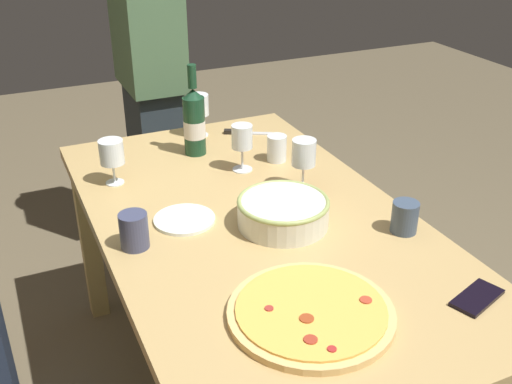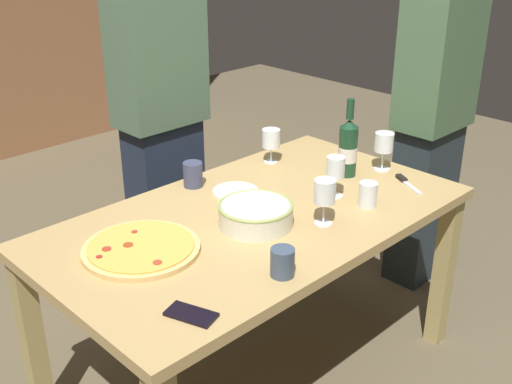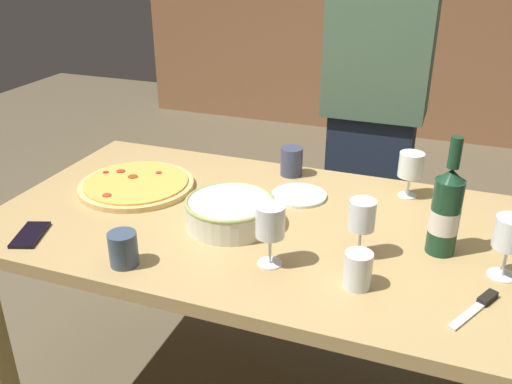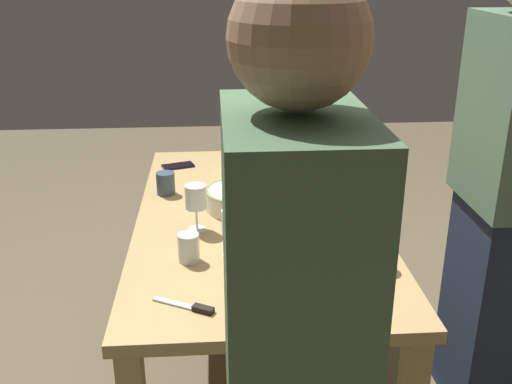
{
  "view_description": "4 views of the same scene",
  "coord_description": "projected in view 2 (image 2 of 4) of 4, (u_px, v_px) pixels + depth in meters",
  "views": [
    {
      "loc": [
        -1.44,
        0.65,
        1.66
      ],
      "look_at": [
        0.0,
        0.0,
        0.84
      ],
      "focal_mm": 43.03,
      "sensor_mm": 36.0,
      "label": 1
    },
    {
      "loc": [
        -1.47,
        -1.49,
        1.8
      ],
      "look_at": [
        0.0,
        0.0,
        0.84
      ],
      "focal_mm": 44.35,
      "sensor_mm": 36.0,
      "label": 2
    },
    {
      "loc": [
        0.52,
        -1.4,
        1.55
      ],
      "look_at": [
        0.0,
        0.0,
        0.84
      ],
      "focal_mm": 38.79,
      "sensor_mm": 36.0,
      "label": 3
    },
    {
      "loc": [
        2.09,
        -0.15,
        1.67
      ],
      "look_at": [
        0.0,
        0.0,
        0.84
      ],
      "focal_mm": 42.01,
      "sensor_mm": 36.0,
      "label": 4
    }
  ],
  "objects": [
    {
      "name": "pizza",
      "position": [
        141.0,
        248.0,
        2.08
      ],
      "size": [
        0.39,
        0.39,
        0.03
      ],
      "color": "#E5B970",
      "rests_on": "dining_table"
    },
    {
      "name": "cell_phone",
      "position": [
        191.0,
        314.0,
        1.76
      ],
      "size": [
        0.11,
        0.16,
        0.01
      ],
      "primitive_type": "cube",
      "rotation": [
        0.0,
        0.0,
        3.48
      ],
      "color": "black",
      "rests_on": "dining_table"
    },
    {
      "name": "person_host",
      "position": [
        432.0,
        120.0,
        3.03
      ],
      "size": [
        0.38,
        0.24,
        1.67
      ],
      "rotation": [
        0.0,
        0.0,
        3.13
      ],
      "color": "#263137",
      "rests_on": "ground"
    },
    {
      "name": "cup_ceramic",
      "position": [
        282.0,
        262.0,
        1.94
      ],
      "size": [
        0.08,
        0.08,
        0.09
      ],
      "primitive_type": "cylinder",
      "color": "#3D4D63",
      "rests_on": "dining_table"
    },
    {
      "name": "wine_bottle",
      "position": [
        347.0,
        147.0,
        2.63
      ],
      "size": [
        0.08,
        0.08,
        0.33
      ],
      "color": "#173D25",
      "rests_on": "dining_table"
    },
    {
      "name": "serving_bowl",
      "position": [
        256.0,
        214.0,
        2.24
      ],
      "size": [
        0.27,
        0.27,
        0.08
      ],
      "color": "silver",
      "rests_on": "dining_table"
    },
    {
      "name": "side_plate",
      "position": [
        236.0,
        191.0,
        2.51
      ],
      "size": [
        0.18,
        0.18,
        0.01
      ],
      "primitive_type": "cylinder",
      "color": "white",
      "rests_on": "dining_table"
    },
    {
      "name": "pizza_knife",
      "position": [
        406.0,
        182.0,
        2.6
      ],
      "size": [
        0.11,
        0.18,
        0.02
      ],
      "color": "silver",
      "rests_on": "dining_table"
    },
    {
      "name": "person_guest_left",
      "position": [
        161.0,
        116.0,
        2.96
      ],
      "size": [
        0.41,
        0.24,
        1.74
      ],
      "rotation": [
        0.0,
        0.0,
        -1.81
      ],
      "color": "#1E293C",
      "rests_on": "ground"
    },
    {
      "name": "wine_glass_by_bottle",
      "position": [
        336.0,
        169.0,
        2.44
      ],
      "size": [
        0.07,
        0.07,
        0.16
      ],
      "color": "white",
      "rests_on": "dining_table"
    },
    {
      "name": "wine_glass_far_right",
      "position": [
        271.0,
        139.0,
        2.77
      ],
      "size": [
        0.08,
        0.08,
        0.15
      ],
      "color": "white",
      "rests_on": "dining_table"
    },
    {
      "name": "wine_glass_near_pizza",
      "position": [
        325.0,
        194.0,
        2.22
      ],
      "size": [
        0.08,
        0.08,
        0.17
      ],
      "color": "white",
      "rests_on": "dining_table"
    },
    {
      "name": "cup_amber",
      "position": [
        368.0,
        194.0,
        2.39
      ],
      "size": [
        0.07,
        0.07,
        0.09
      ],
      "primitive_type": "cylinder",
      "color": "white",
      "rests_on": "dining_table"
    },
    {
      "name": "ground_plane",
      "position": [
        256.0,
        374.0,
        2.65
      ],
      "size": [
        8.0,
        8.0,
        0.0
      ],
      "primitive_type": "plane",
      "color": "brown"
    },
    {
      "name": "cup_spare",
      "position": [
        194.0,
        174.0,
        2.56
      ],
      "size": [
        0.08,
        0.08,
        0.1
      ],
      "primitive_type": "cylinder",
      "color": "#3C415F",
      "rests_on": "dining_table"
    },
    {
      "name": "dining_table",
      "position": [
        256.0,
        237.0,
        2.38
      ],
      "size": [
        1.6,
        0.9,
        0.75
      ],
      "color": "tan",
      "rests_on": "ground"
    },
    {
      "name": "wine_glass_far_left",
      "position": [
        384.0,
        144.0,
        2.69
      ],
      "size": [
        0.08,
        0.08,
        0.17
      ],
      "color": "white",
      "rests_on": "dining_table"
    }
  ]
}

